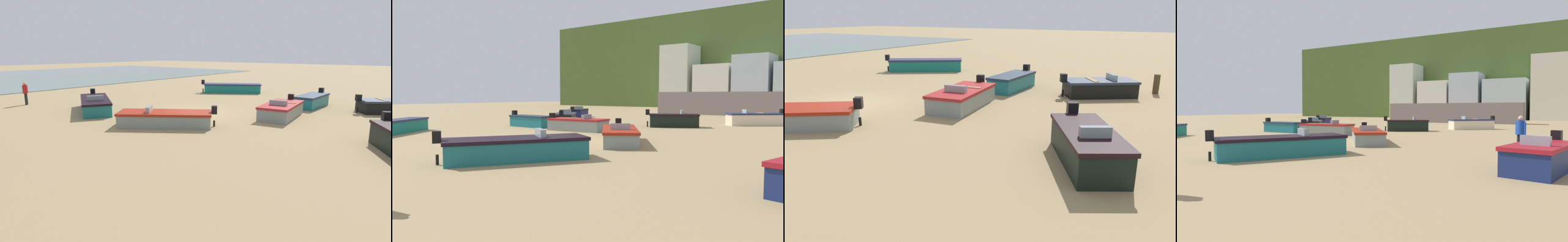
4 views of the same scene
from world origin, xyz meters
The scene contains 15 objects.
ground_plane centered at (0.00, 0.00, 0.00)m, with size 160.00×160.00×0.00m, color #9E845B.
harbor_pier centered at (-0.16, 30.00, 1.34)m, with size 17.90×2.40×2.67m, color slate.
townhouse_far_left centered at (-14.51, 46.69, 5.28)m, with size 4.98×5.37×10.56m, color beige.
townhouse_left centered at (-8.33, 47.39, 3.54)m, with size 5.68×6.77×7.07m, color silver.
townhouse_centre_left centered at (-2.53, 47.19, 4.14)m, with size 5.16×6.39×8.28m, color #AFBAC8.
boat_grey_1 centered at (3.58, 1.13, 0.38)m, with size 4.04×4.78×1.05m.
boat_black_2 centered at (1.52, 11.23, 0.49)m, with size 3.71×2.96×1.27m.
boat_navy_3 centered at (-11.68, 16.19, 0.44)m, with size 2.98×3.91×1.17m.
boat_cream_4 centered at (5.66, 16.48, 0.48)m, with size 3.96×3.64×1.26m.
boat_teal_5 centered at (-9.68, -3.22, 0.43)m, with size 3.90×4.98×1.16m.
boat_teal_6 centered at (3.38, -5.20, 0.42)m, with size 4.03×5.16×1.14m.
boat_grey_7 centered at (-2.14, 4.83, 0.41)m, with size 4.20×2.20×1.11m.
boat_black_8 centered at (-7.42, 9.44, 0.42)m, with size 3.27×3.73×1.13m.
boat_teal_9 centered at (-6.72, 5.02, 0.42)m, with size 3.70×1.35×1.15m.
mooring_post_near_water centered at (-9.46, 11.82, 0.49)m, with size 0.30×0.30×0.98m, color #4A3B23.
Camera 2 is at (13.77, -14.24, 2.33)m, focal length 35.28 mm.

